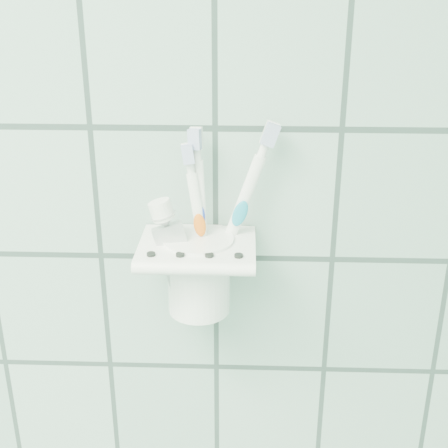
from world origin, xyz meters
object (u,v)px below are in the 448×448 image
toothbrush_blue (204,218)px  toothbrush_orange (206,210)px  cup (199,271)px  toothpaste_tube (191,246)px  holder_bracket (198,249)px  toothbrush_pink (212,227)px

toothbrush_blue → toothbrush_orange: 0.01m
cup → toothpaste_tube: bearing=-126.6°
cup → holder_bracket: bearing=-99.0°
toothbrush_pink → toothbrush_blue: size_ratio=0.93×
cup → toothbrush_orange: toothbrush_orange is taller
holder_bracket → cup: same height
holder_bracket → toothbrush_pink: 0.03m
cup → toothpaste_tube: 0.04m
toothbrush_pink → toothbrush_orange: (-0.01, 0.01, 0.02)m
toothbrush_blue → cup: bearing=-110.0°
holder_bracket → cup: (0.00, 0.00, -0.03)m
toothpaste_tube → cup: bearing=42.9°
holder_bracket → toothbrush_blue: 0.03m
toothbrush_blue → toothpaste_tube: (-0.01, -0.02, -0.02)m
toothbrush_pink → toothbrush_blue: 0.01m
holder_bracket → toothbrush_orange: toothbrush_orange is taller
holder_bracket → toothbrush_orange: bearing=62.3°
cup → toothbrush_blue: toothbrush_blue is taller
toothbrush_orange → toothpaste_tube: toothbrush_orange is taller
toothbrush_pink → toothpaste_tube: (-0.02, -0.01, -0.02)m
holder_bracket → toothbrush_pink: (0.02, 0.01, 0.02)m
cup → toothpaste_tube: toothpaste_tube is taller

